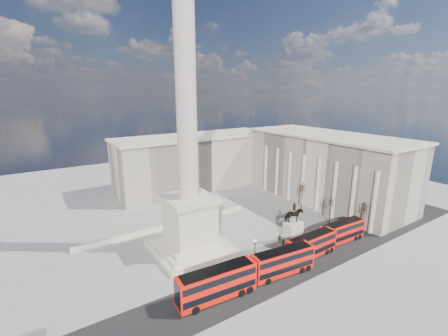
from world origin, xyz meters
The scene contains 18 objects.
ground centered at (0.00, 0.00, 0.00)m, with size 180.00×180.00×0.00m, color gray.
asphalt_road centered at (5.00, -10.00, 0.00)m, with size 120.00×9.00×0.01m, color black.
nelsons_column centered at (0.00, 5.00, 12.92)m, with size 14.00×14.00×49.85m.
balustrade_wall centered at (0.00, 16.00, 0.55)m, with size 40.00×0.60×1.10m, color #B9B39A.
building_east centered at (45.00, 10.00, 9.32)m, with size 19.00×46.00×18.60m.
building_northeast centered at (20.00, 40.00, 8.32)m, with size 51.00×17.00×16.60m.
red_bus_a centered at (-3.23, -10.23, 2.61)m, with size 12.42×3.64×4.97m.
red_bus_b centered at (9.21, -10.95, 2.41)m, with size 11.53×3.79×4.59m.
red_bus_c centered at (17.57, -9.74, 2.32)m, with size 10.97×2.75×4.43m.
red_bus_d centered at (27.27, -9.18, 2.28)m, with size 10.82×2.99×4.35m.
victorian_lamp centered at (6.01, -7.37, 3.38)m, with size 0.49×0.49×5.74m.
equestrian_statue centered at (18.13, -4.35, 3.11)m, with size 4.30×3.22×8.87m.
bare_tree_near centered at (35.35, -8.58, 5.53)m, with size 1.61×1.61×7.02m.
bare_tree_mid centered at (32.81, -1.80, 5.33)m, with size 1.78×1.78×6.76m.
bare_tree_far centered at (34.23, 8.18, 5.83)m, with size 1.81×1.81×7.40m.
pedestrian_walking centered at (15.73, -4.28, 0.81)m, with size 0.59×0.39×1.62m, color black.
pedestrian_standing centered at (34.05, -5.81, 0.90)m, with size 0.87×0.68×1.79m, color black.
pedestrian_crossing centered at (16.20, -2.73, 0.94)m, with size 1.10×0.46×1.87m, color black.
Camera 1 is at (-23.20, -42.86, 29.86)m, focal length 24.00 mm.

